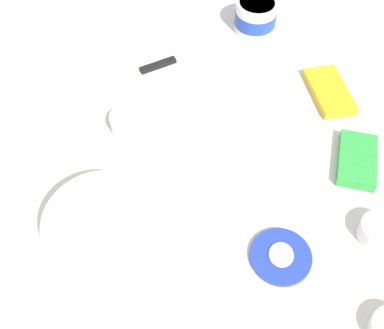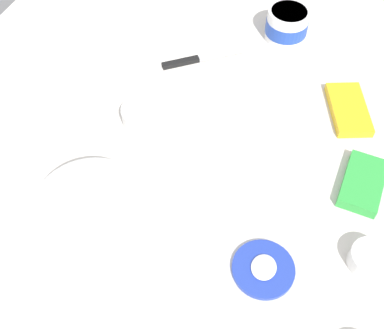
{
  "view_description": "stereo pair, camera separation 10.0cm",
  "coord_description": "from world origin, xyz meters",
  "views": [
    {
      "loc": [
        0.68,
        0.06,
        0.84
      ],
      "look_at": [
        0.11,
        -0.07,
        0.04
      ],
      "focal_mm": 45.21,
      "sensor_mm": 36.0,
      "label": 1
    },
    {
      "loc": [
        0.65,
        0.16,
        0.84
      ],
      "look_at": [
        0.11,
        -0.07,
        0.04
      ],
      "focal_mm": 45.21,
      "sensor_mm": 36.0,
      "label": 2
    }
  ],
  "objects": [
    {
      "name": "sprinkle_bowl_orange",
      "position": [
        0.17,
        0.32,
        0.02
      ],
      "size": [
        0.08,
        0.08,
        0.04
      ],
      "color": "white",
      "rests_on": "ground_plane"
    },
    {
      "name": "candy_box_upper",
      "position": [
        -0.2,
        0.21,
        0.01
      ],
      "size": [
        0.18,
        0.14,
        0.02
      ],
      "primitive_type": "cube",
      "rotation": [
        0.0,
        0.0,
        0.42
      ],
      "color": "yellow",
      "rests_on": "ground_plane"
    },
    {
      "name": "frosting_tub_lid",
      "position": [
        0.26,
        0.14,
        0.01
      ],
      "size": [
        0.12,
        0.12,
        0.02
      ],
      "color": "#233DAD",
      "rests_on": "ground_plane"
    },
    {
      "name": "frosting_tub",
      "position": [
        -0.41,
        -0.01,
        0.04
      ],
      "size": [
        0.11,
        0.11,
        0.08
      ],
      "color": "white",
      "rests_on": "ground_plane"
    },
    {
      "name": "spreading_knife",
      "position": [
        -0.23,
        -0.19,
        0.01
      ],
      "size": [
        0.17,
        0.19,
        0.01
      ],
      "color": "silver",
      "rests_on": "ground_plane"
    },
    {
      "name": "ground_plane",
      "position": [
        0.0,
        0.0,
        0.0
      ],
      "size": [
        1.54,
        1.54,
        0.0
      ],
      "primitive_type": "plane",
      "color": "silver"
    },
    {
      "name": "frosted_cake",
      "position": [
        0.3,
        -0.19,
        0.05
      ],
      "size": [
        0.27,
        0.27,
        0.11
      ],
      "color": "white",
      "rests_on": "ground_plane"
    },
    {
      "name": "sprinkle_bowl_pink",
      "position": [
        0.01,
        -0.23,
        0.02
      ],
      "size": [
        0.09,
        0.09,
        0.04
      ],
      "color": "white",
      "rests_on": "ground_plane"
    },
    {
      "name": "candy_box_lower",
      "position": [
        -0.0,
        0.28,
        0.01
      ],
      "size": [
        0.14,
        0.08,
        0.02
      ],
      "primitive_type": "cube",
      "rotation": [
        0.0,
        0.0,
        -0.02
      ],
      "color": "green",
      "rests_on": "ground_plane"
    }
  ]
}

